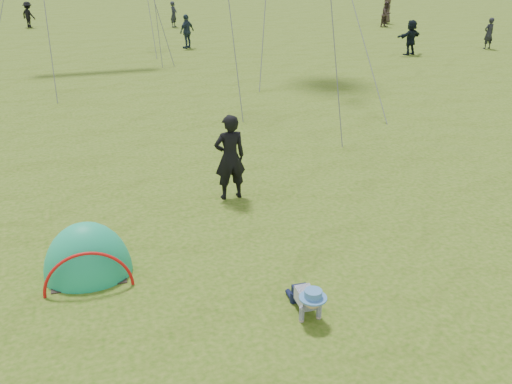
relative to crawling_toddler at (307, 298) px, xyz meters
name	(u,v)px	position (x,y,z in m)	size (l,w,h in m)	color
ground	(320,325)	(0.07, -0.31, -0.29)	(140.00, 140.00, 0.00)	#2A520B
crawling_toddler	(307,298)	(0.00, 0.00, 0.00)	(0.53, 0.76, 0.58)	black
popup_tent	(89,274)	(-3.11, 2.24, -0.29)	(1.48, 1.22, 1.91)	#1CA176
standing_adult	(230,157)	(0.07, 4.54, 0.66)	(0.70, 0.46, 1.91)	black
crowd_person_1	(386,14)	(17.23, 27.57, 0.51)	(0.78, 0.61, 1.60)	#372A26
crowd_person_3	(28,15)	(-5.04, 34.64, 0.52)	(1.05, 0.60, 1.62)	black
crowd_person_6	(174,14)	(3.98, 31.84, 0.52)	(0.59, 0.39, 1.63)	#21232C
crowd_person_8	(187,31)	(3.14, 23.68, 0.58)	(1.02, 0.42, 1.74)	#22303E
crowd_person_10	(387,10)	(18.12, 29.04, 0.58)	(0.85, 0.55, 1.73)	#372D24
crowd_person_11	(411,37)	(13.30, 18.41, 0.56)	(1.57, 0.50, 1.69)	black
crowd_person_12	(489,33)	(18.10, 18.60, 0.50)	(0.58, 0.38, 1.59)	black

